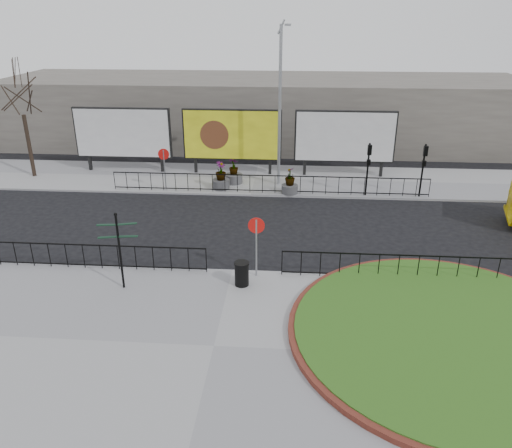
# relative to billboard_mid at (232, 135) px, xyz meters

# --- Properties ---
(ground) EXTENTS (90.00, 90.00, 0.00)m
(ground) POSITION_rel_billboard_mid_xyz_m (1.50, -12.97, -2.60)
(ground) COLOR black
(ground) RESTS_ON ground
(pavement_near) EXTENTS (30.00, 10.00, 0.12)m
(pavement_near) POSITION_rel_billboard_mid_xyz_m (1.50, -17.97, -2.54)
(pavement_near) COLOR gray
(pavement_near) RESTS_ON ground
(pavement_far) EXTENTS (44.00, 6.00, 0.12)m
(pavement_far) POSITION_rel_billboard_mid_xyz_m (1.50, -0.97, -2.54)
(pavement_far) COLOR gray
(pavement_far) RESTS_ON ground
(brick_edge) EXTENTS (10.40, 10.40, 0.18)m
(brick_edge) POSITION_rel_billboard_mid_xyz_m (9.00, -16.97, -2.39)
(brick_edge) COLOR maroon
(brick_edge) RESTS_ON pavement_near
(grass_lawn) EXTENTS (10.00, 10.00, 0.22)m
(grass_lawn) POSITION_rel_billboard_mid_xyz_m (9.00, -16.97, -2.37)
(grass_lawn) COLOR #274D14
(grass_lawn) RESTS_ON pavement_near
(railing_near_left) EXTENTS (10.00, 0.10, 1.10)m
(railing_near_left) POSITION_rel_billboard_mid_xyz_m (-4.50, -13.27, -1.93)
(railing_near_left) COLOR black
(railing_near_left) RESTS_ON pavement_near
(railing_near_right) EXTENTS (9.00, 0.10, 1.10)m
(railing_near_right) POSITION_rel_billboard_mid_xyz_m (8.00, -13.27, -1.93)
(railing_near_right) COLOR black
(railing_near_right) RESTS_ON pavement_near
(railing_far) EXTENTS (18.00, 0.10, 1.10)m
(railing_far) POSITION_rel_billboard_mid_xyz_m (2.50, -3.67, -1.93)
(railing_far) COLOR black
(railing_far) RESTS_ON pavement_far
(speed_sign_far) EXTENTS (0.64, 0.07, 2.47)m
(speed_sign_far) POSITION_rel_billboard_mid_xyz_m (-3.50, -3.57, -0.68)
(speed_sign_far) COLOR gray
(speed_sign_far) RESTS_ON pavement_far
(speed_sign_near) EXTENTS (0.64, 0.07, 2.47)m
(speed_sign_near) POSITION_rel_billboard_mid_xyz_m (2.50, -13.37, -0.68)
(speed_sign_near) COLOR gray
(speed_sign_near) RESTS_ON pavement_near
(billboard_left) EXTENTS (6.20, 0.31, 4.10)m
(billboard_left) POSITION_rel_billboard_mid_xyz_m (-7.00, 0.00, 0.00)
(billboard_left) COLOR black
(billboard_left) RESTS_ON pavement_far
(billboard_mid) EXTENTS (6.20, 0.31, 4.10)m
(billboard_mid) POSITION_rel_billboard_mid_xyz_m (0.00, 0.00, 0.00)
(billboard_mid) COLOR black
(billboard_mid) RESTS_ON pavement_far
(billboard_right) EXTENTS (6.20, 0.31, 4.10)m
(billboard_right) POSITION_rel_billboard_mid_xyz_m (7.00, 0.00, 0.00)
(billboard_right) COLOR black
(billboard_right) RESTS_ON pavement_far
(lamp_post) EXTENTS (0.74, 0.18, 9.23)m
(lamp_post) POSITION_rel_billboard_mid_xyz_m (3.01, -1.97, 2.23)
(lamp_post) COLOR gray
(lamp_post) RESTS_ON pavement_far
(signal_pole_a) EXTENTS (0.22, 0.26, 3.00)m
(signal_pole_a) POSITION_rel_billboard_mid_xyz_m (8.00, -3.63, -0.50)
(signal_pole_a) COLOR black
(signal_pole_a) RESTS_ON pavement_far
(signal_pole_b) EXTENTS (0.22, 0.26, 3.00)m
(signal_pole_b) POSITION_rel_billboard_mid_xyz_m (11.00, -3.63, -0.50)
(signal_pole_b) COLOR black
(signal_pole_b) RESTS_ON pavement_far
(tree_left) EXTENTS (2.00, 2.00, 7.00)m
(tree_left) POSITION_rel_billboard_mid_xyz_m (-12.50, -1.47, 1.02)
(tree_left) COLOR #2D2119
(tree_left) RESTS_ON pavement_far
(building_backdrop) EXTENTS (40.00, 10.00, 5.00)m
(building_backdrop) POSITION_rel_billboard_mid_xyz_m (1.50, 9.03, -0.10)
(building_backdrop) COLOR slate
(building_backdrop) RESTS_ON ground
(fingerpost_sign) EXTENTS (1.43, 0.47, 3.05)m
(fingerpost_sign) POSITION_rel_billboard_mid_xyz_m (-2.44, -14.66, -0.64)
(fingerpost_sign) COLOR black
(fingerpost_sign) RESTS_ON pavement_near
(litter_bin) EXTENTS (0.58, 0.58, 0.95)m
(litter_bin) POSITION_rel_billboard_mid_xyz_m (2.00, -14.14, -2.00)
(litter_bin) COLOR black
(litter_bin) RESTS_ON pavement_near
(planter_a) EXTENTS (1.03, 1.03, 1.63)m
(planter_a) POSITION_rel_billboard_mid_xyz_m (-0.34, -3.06, -1.87)
(planter_a) COLOR #4C4C4F
(planter_a) RESTS_ON pavement_far
(planter_b) EXTENTS (1.04, 1.04, 1.53)m
(planter_b) POSITION_rel_billboard_mid_xyz_m (0.30, -1.97, -1.94)
(planter_b) COLOR #4C4C4F
(planter_b) RESTS_ON pavement_far
(planter_c) EXTENTS (0.93, 0.93, 1.52)m
(planter_c) POSITION_rel_billboard_mid_xyz_m (3.70, -3.57, -1.90)
(planter_c) COLOR #4C4C4F
(planter_c) RESTS_ON pavement_far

